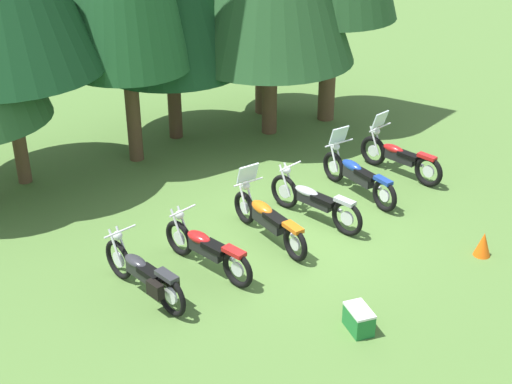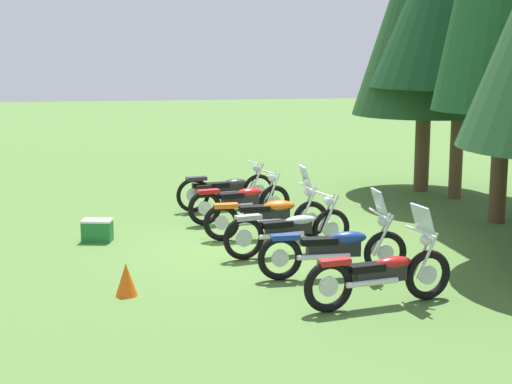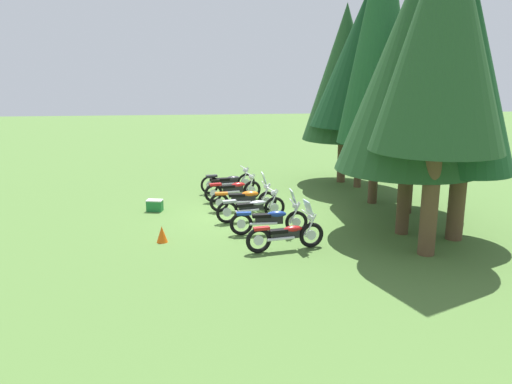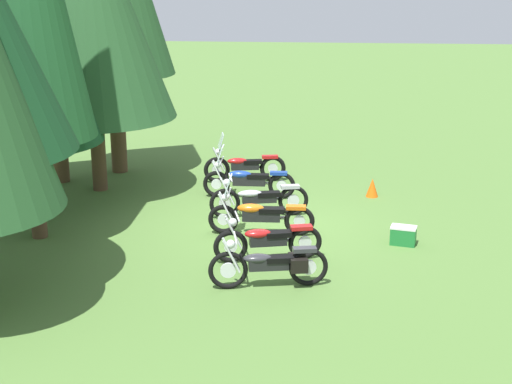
{
  "view_description": "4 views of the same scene",
  "coord_description": "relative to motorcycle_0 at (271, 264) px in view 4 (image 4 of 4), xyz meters",
  "views": [
    {
      "loc": [
        -7.39,
        -10.04,
        7.31
      ],
      "look_at": [
        -0.73,
        0.28,
        0.96
      ],
      "focal_mm": 50.78,
      "sensor_mm": 36.0,
      "label": 1
    },
    {
      "loc": [
        13.66,
        -2.74,
        3.52
      ],
      "look_at": [
        -1.0,
        -0.15,
        0.82
      ],
      "focal_mm": 56.39,
      "sensor_mm": 36.0,
      "label": 2
    },
    {
      "loc": [
        16.73,
        -1.55,
        4.87
      ],
      "look_at": [
        0.35,
        0.32,
        0.91
      ],
      "focal_mm": 36.08,
      "sensor_mm": 36.0,
      "label": 3
    },
    {
      "loc": [
        -16.43,
        -1.28,
        5.9
      ],
      "look_at": [
        0.29,
        0.18,
        0.71
      ],
      "focal_mm": 53.12,
      "sensor_mm": 36.0,
      "label": 4
    }
  ],
  "objects": [
    {
      "name": "ground_plane",
      "position": [
        3.42,
        0.42,
        -0.46
      ],
      "size": [
        80.0,
        80.0,
        0.0
      ],
      "primitive_type": "plane",
      "color": "#4C7033"
    },
    {
      "name": "motorcycle_4",
      "position": [
        5.48,
        0.98,
        0.01
      ],
      "size": [
        0.77,
        2.38,
        1.36
      ],
      "rotation": [
        0.0,
        0.0,
        1.58
      ],
      "color": "black",
      "rests_on": "ground_plane"
    },
    {
      "name": "motorcycle_0",
      "position": [
        0.0,
        0.0,
        0.0
      ],
      "size": [
        0.79,
        2.23,
        1.02
      ],
      "rotation": [
        0.0,
        0.0,
        1.76
      ],
      "color": "black",
      "rests_on": "ground_plane"
    },
    {
      "name": "motorcycle_3",
      "position": [
        4.01,
        0.57,
        -0.01
      ],
      "size": [
        0.78,
        2.34,
        1.02
      ],
      "rotation": [
        0.0,
        0.0,
        1.8
      ],
      "color": "black",
      "rests_on": "ground_plane"
    },
    {
      "name": "pine_tree_4",
      "position": [
        5.85,
        4.96,
        4.35
      ],
      "size": [
        4.19,
        4.19,
        7.66
      ],
      "color": "#4C3823",
      "rests_on": "ground_plane"
    },
    {
      "name": "pine_tree_3",
      "position": [
        3.66,
        6.01,
        3.83
      ],
      "size": [
        3.65,
        3.65,
        6.79
      ],
      "color": "#42301E",
      "rests_on": "ground_plane"
    },
    {
      "name": "motorcycle_1",
      "position": [
        1.29,
        0.16,
        -0.01
      ],
      "size": [
        0.77,
        2.2,
        1.0
      ],
      "rotation": [
        0.0,
        0.0,
        1.81
      ],
      "color": "black",
      "rests_on": "ground_plane"
    },
    {
      "name": "traffic_cone",
      "position": [
        5.86,
        -2.22,
        -0.22
      ],
      "size": [
        0.32,
        0.32,
        0.48
      ],
      "primitive_type": "cone",
      "color": "#EA590F",
      "rests_on": "ground_plane"
    },
    {
      "name": "motorcycle_5",
      "position": [
        6.92,
        1.23,
        -0.0
      ],
      "size": [
        0.77,
        2.25,
        1.37
      ],
      "rotation": [
        0.0,
        0.0,
        1.76
      ],
      "color": "black",
      "rests_on": "ground_plane"
    },
    {
      "name": "pine_tree_5",
      "position": [
        6.54,
        6.27,
        4.03
      ],
      "size": [
        2.84,
        2.84,
        7.01
      ],
      "color": "brown",
      "rests_on": "ground_plane"
    },
    {
      "name": "motorcycle_2",
      "position": [
        2.8,
        0.45,
        0.01
      ],
      "size": [
        0.66,
        2.38,
        1.35
      ],
      "rotation": [
        0.0,
        0.0,
        1.59
      ],
      "color": "black",
      "rests_on": "ground_plane"
    },
    {
      "name": "picnic_cooler",
      "position": [
        2.46,
        -2.68,
        -0.25
      ],
      "size": [
        0.44,
        0.6,
        0.41
      ],
      "color": "#1E7233",
      "rests_on": "ground_plane"
    }
  ]
}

